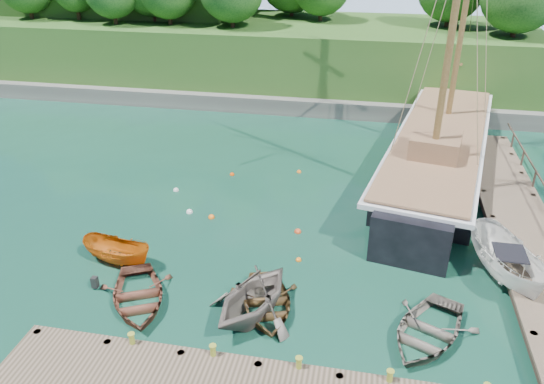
{
  "coord_description": "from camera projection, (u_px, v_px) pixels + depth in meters",
  "views": [
    {
      "loc": [
        3.65,
        -18.23,
        14.03
      ],
      "look_at": [
        -0.86,
        4.8,
        2.0
      ],
      "focal_mm": 35.0,
      "sensor_mm": 36.0,
      "label": 1
    }
  ],
  "objects": [
    {
      "name": "bollard_0",
      "position": [
        134.0,
        356.0,
        19.17
      ],
      "size": [
        0.26,
        0.26,
        0.45
      ],
      "primitive_type": "cylinder",
      "color": "olive",
      "rests_on": "ground"
    },
    {
      "name": "mooring_buoy_0",
      "position": [
        190.0,
        213.0,
        28.58
      ],
      "size": [
        0.36,
        0.36,
        0.36
      ],
      "primitive_type": "sphere",
      "color": "white",
      "rests_on": "ground"
    },
    {
      "name": "rowboat_0",
      "position": [
        138.0,
        303.0,
        21.82
      ],
      "size": [
        4.69,
        5.26,
        0.9
      ],
      "primitive_type": "imported",
      "rotation": [
        0.0,
        0.0,
        0.46
      ],
      "color": "brown",
      "rests_on": "ground"
    },
    {
      "name": "ground",
      "position": [
        270.0,
        284.0,
        22.94
      ],
      "size": [
        160.0,
        160.0,
        0.0
      ],
      "primitive_type": "plane",
      "color": "#123A29",
      "rests_on": "ground"
    },
    {
      "name": "headland",
      "position": [
        201.0,
        22.0,
        50.01
      ],
      "size": [
        51.0,
        19.31,
        12.9
      ],
      "color": "#474744",
      "rests_on": "ground"
    },
    {
      "name": "rowboat_2",
      "position": [
        267.0,
        309.0,
        21.47
      ],
      "size": [
        3.95,
        4.72,
        0.84
      ],
      "primitive_type": "imported",
      "rotation": [
        0.0,
        0.0,
        0.29
      ],
      "color": "#503A1E",
      "rests_on": "ground"
    },
    {
      "name": "bollard_1",
      "position": [
        214.0,
        368.0,
        18.66
      ],
      "size": [
        0.26,
        0.26,
        0.45
      ],
      "primitive_type": "cylinder",
      "color": "olive",
      "rests_on": "ground"
    },
    {
      "name": "mooring_buoy_3",
      "position": [
        377.0,
        216.0,
        28.27
      ],
      "size": [
        0.28,
        0.28,
        0.28
      ],
      "primitive_type": "sphere",
      "color": "silver",
      "rests_on": "ground"
    },
    {
      "name": "rowboat_3",
      "position": [
        425.0,
        338.0,
        19.99
      ],
      "size": [
        4.78,
        5.4,
        0.93
      ],
      "primitive_type": "imported",
      "rotation": [
        0.0,
        0.0,
        -0.43
      ],
      "color": "#635D53",
      "rests_on": "ground"
    },
    {
      "name": "mooring_buoy_2",
      "position": [
        298.0,
        232.0,
        26.77
      ],
      "size": [
        0.36,
        0.36,
        0.36
      ],
      "primitive_type": "sphere",
      "color": "#D2461D",
      "rests_on": "ground"
    },
    {
      "name": "rowboat_1",
      "position": [
        253.0,
        316.0,
        21.13
      ],
      "size": [
        5.13,
        5.46,
        2.29
      ],
      "primitive_type": "imported",
      "rotation": [
        0.0,
        0.0,
        -0.39
      ],
      "color": "#6C625A",
      "rests_on": "ground"
    },
    {
      "name": "motorboat_orange",
      "position": [
        119.0,
        263.0,
        24.39
      ],
      "size": [
        3.8,
        2.1,
        1.39
      ],
      "primitive_type": "imported",
      "rotation": [
        0.0,
        0.0,
        1.35
      ],
      "color": "#C75F0E",
      "rests_on": "ground"
    },
    {
      "name": "mooring_buoy_6",
      "position": [
        176.0,
        191.0,
        30.91
      ],
      "size": [
        0.33,
        0.33,
        0.33
      ],
      "primitive_type": "sphere",
      "color": "silver",
      "rests_on": "ground"
    },
    {
      "name": "mooring_buoy_4",
      "position": [
        232.0,
        175.0,
        32.82
      ],
      "size": [
        0.29,
        0.29,
        0.29
      ],
      "primitive_type": "sphere",
      "color": "#ED4704",
      "rests_on": "ground"
    },
    {
      "name": "mooring_buoy_1",
      "position": [
        211.0,
        218.0,
        28.08
      ],
      "size": [
        0.35,
        0.35,
        0.35
      ],
      "primitive_type": "sphere",
      "color": "orange",
      "rests_on": "ground"
    },
    {
      "name": "schooner",
      "position": [
        438.0,
        158.0,
        32.35
      ],
      "size": [
        9.0,
        27.84,
        20.65
      ],
      "rotation": [
        0.0,
        0.0,
        -0.2
      ],
      "color": "black",
      "rests_on": "ground"
    },
    {
      "name": "bollard_2",
      "position": [
        298.0,
        380.0,
        18.14
      ],
      "size": [
        0.26,
        0.26,
        0.45
      ],
      "primitive_type": "cylinder",
      "color": "olive",
      "rests_on": "ground"
    },
    {
      "name": "mooring_buoy_5",
      "position": [
        299.0,
        172.0,
        33.16
      ],
      "size": [
        0.29,
        0.29,
        0.29
      ],
      "primitive_type": "sphere",
      "color": "#D56215",
      "rests_on": "ground"
    },
    {
      "name": "mooring_buoy_7",
      "position": [
        299.0,
        260.0,
        24.55
      ],
      "size": [
        0.27,
        0.27,
        0.27
      ],
      "primitive_type": "sphere",
      "color": "orange",
      "rests_on": "ground"
    },
    {
      "name": "dock_east",
      "position": [
        519.0,
        221.0,
        26.89
      ],
      "size": [
        3.2,
        24.0,
        1.1
      ],
      "color": "#44392B",
      "rests_on": "ground"
    },
    {
      "name": "cabin_boat_white",
      "position": [
        504.0,
        280.0,
        23.22
      ],
      "size": [
        3.57,
        5.73,
        2.07
      ],
      "primitive_type": "imported",
      "rotation": [
        0.0,
        0.0,
        0.31
      ],
      "color": "white",
      "rests_on": "ground"
    }
  ]
}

